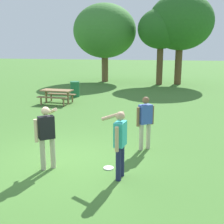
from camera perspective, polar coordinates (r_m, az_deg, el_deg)
The scene contains 10 objects.
ground_plane at distance 8.03m, azimuth -9.67°, elevation -9.63°, with size 120.00×120.00×0.00m, color #447530.
person_thrower at distance 7.28m, azimuth -13.15°, elevation -4.17°, with size 0.48×0.84×1.64m.
person_catcher at distance 8.50m, azimuth 6.76°, elevation -1.55°, with size 0.49×0.43×1.64m.
person_bystander at distance 6.58m, azimuth 1.57°, elevation -5.68°, with size 0.66×0.67×1.64m.
frisbee at distance 7.43m, azimuth -0.71°, elevation -11.29°, with size 0.27×0.27×0.03m, color white.
picnic_table_near at distance 15.75m, azimuth -11.14°, elevation 3.70°, with size 1.78×1.51×0.77m.
trash_can_further_along at distance 17.78m, azimuth -7.54°, elevation 4.63°, with size 0.59×0.59×0.96m.
tree_tall_left at distance 25.38m, azimuth -1.49°, elevation 16.07°, with size 5.43×5.43×6.71m.
tree_broad_center at distance 23.69m, azimuth 9.92°, elevation 16.20°, with size 3.74×3.74×6.06m.
tree_far_right at distance 24.19m, azimuth 13.75°, elevation 17.25°, with size 5.20×5.20×7.20m.
Camera 1 is at (2.86, -6.84, 3.09)m, focal length 45.03 mm.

